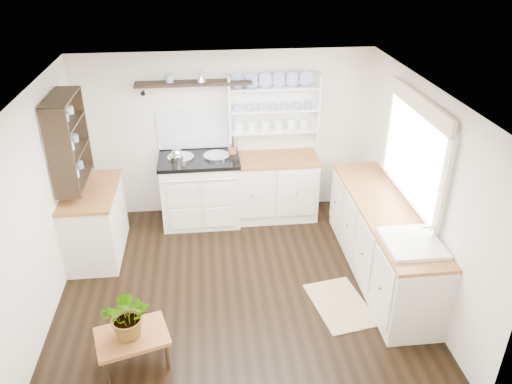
% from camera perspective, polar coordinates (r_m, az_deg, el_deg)
% --- Properties ---
extents(floor, '(4.00, 3.80, 0.01)m').
position_cam_1_polar(floor, '(5.88, -2.09, -10.79)').
color(floor, black).
rests_on(floor, ground).
extents(wall_back, '(4.00, 0.02, 2.30)m').
position_cam_1_polar(wall_back, '(6.96, -3.46, 6.58)').
color(wall_back, silver).
rests_on(wall_back, ground).
extents(wall_right, '(0.02, 3.80, 2.30)m').
position_cam_1_polar(wall_right, '(5.71, 18.13, 0.18)').
color(wall_right, silver).
rests_on(wall_right, ground).
extents(wall_left, '(0.02, 3.80, 2.30)m').
position_cam_1_polar(wall_left, '(5.50, -23.56, -1.93)').
color(wall_left, silver).
rests_on(wall_left, ground).
extents(ceiling, '(4.00, 3.80, 0.01)m').
position_cam_1_polar(ceiling, '(4.79, -2.57, 11.22)').
color(ceiling, white).
rests_on(ceiling, wall_back).
extents(window, '(0.08, 1.55, 1.22)m').
position_cam_1_polar(window, '(5.65, 17.70, 4.59)').
color(window, white).
rests_on(window, wall_right).
extents(aga_cooker, '(1.08, 0.75, 0.99)m').
position_cam_1_polar(aga_cooker, '(6.93, -6.35, 0.34)').
color(aga_cooker, silver).
rests_on(aga_cooker, floor).
extents(back_cabinets, '(1.27, 0.63, 0.90)m').
position_cam_1_polar(back_cabinets, '(7.02, 1.72, 0.64)').
color(back_cabinets, beige).
rests_on(back_cabinets, floor).
extents(right_cabinets, '(0.62, 2.43, 0.90)m').
position_cam_1_polar(right_cabinets, '(6.02, 14.19, -5.35)').
color(right_cabinets, beige).
rests_on(right_cabinets, floor).
extents(belfast_sink, '(0.55, 0.60, 0.45)m').
position_cam_1_polar(belfast_sink, '(5.26, 17.26, -6.64)').
color(belfast_sink, white).
rests_on(belfast_sink, right_cabinets).
extents(left_cabinets, '(0.62, 1.13, 0.90)m').
position_cam_1_polar(left_cabinets, '(6.51, -17.91, -3.20)').
color(left_cabinets, beige).
rests_on(left_cabinets, floor).
extents(plate_rack, '(1.20, 0.22, 0.90)m').
position_cam_1_polar(plate_rack, '(6.85, 1.97, 9.85)').
color(plate_rack, white).
rests_on(plate_rack, wall_back).
extents(high_shelf, '(1.50, 0.29, 0.16)m').
position_cam_1_polar(high_shelf, '(6.60, -7.14, 12.16)').
color(high_shelf, black).
rests_on(high_shelf, wall_back).
extents(left_shelving, '(0.28, 0.80, 1.05)m').
position_cam_1_polar(left_shelving, '(6.08, -20.69, 5.60)').
color(left_shelving, black).
rests_on(left_shelving, wall_left).
extents(kettle, '(0.18, 0.18, 0.22)m').
position_cam_1_polar(kettle, '(6.59, -9.02, 3.96)').
color(kettle, silver).
rests_on(kettle, aga_cooker).
extents(utensil_crock, '(0.11, 0.11, 0.13)m').
position_cam_1_polar(utensil_crock, '(6.83, -2.72, 4.58)').
color(utensil_crock, brown).
rests_on(utensil_crock, back_cabinets).
extents(center_table, '(0.75, 0.62, 0.35)m').
position_cam_1_polar(center_table, '(4.95, -13.96, -15.96)').
color(center_table, brown).
rests_on(center_table, floor).
extents(potted_plant, '(0.45, 0.39, 0.49)m').
position_cam_1_polar(potted_plant, '(4.76, -14.37, -13.44)').
color(potted_plant, '#3F7233').
rests_on(potted_plant, center_table).
extents(floor_rug, '(0.69, 0.93, 0.02)m').
position_cam_1_polar(floor_rug, '(5.70, 9.58, -12.57)').
color(floor_rug, '#897550').
rests_on(floor_rug, floor).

